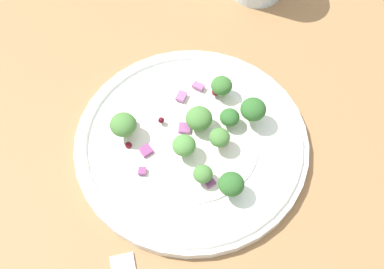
{
  "coord_description": "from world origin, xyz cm",
  "views": [
    {
      "loc": [
        12.41,
        -24.62,
        51.63
      ],
      "look_at": [
        0.07,
        1.88,
        2.7
      ],
      "focal_mm": 48.56,
      "sensor_mm": 36.0,
      "label": 1
    }
  ],
  "objects_px": {
    "broccoli_floret_0": "(222,86)",
    "broccoli_floret_2": "(183,148)",
    "broccoli_floret_1": "(230,118)",
    "plate": "(192,143)"
  },
  "relations": [
    {
      "from": "plate",
      "to": "broccoli_floret_2",
      "type": "xyz_separation_m",
      "value": [
        0.0,
        -0.02,
        0.02
      ]
    },
    {
      "from": "plate",
      "to": "broccoli_floret_0",
      "type": "height_order",
      "value": "broccoli_floret_0"
    },
    {
      "from": "broccoli_floret_2",
      "to": "broccoli_floret_0",
      "type": "bearing_deg",
      "value": 87.3
    },
    {
      "from": "broccoli_floret_0",
      "to": "broccoli_floret_1",
      "type": "relative_size",
      "value": 1.11
    },
    {
      "from": "plate",
      "to": "broccoli_floret_0",
      "type": "relative_size",
      "value": 10.46
    },
    {
      "from": "broccoli_floret_1",
      "to": "broccoli_floret_2",
      "type": "relative_size",
      "value": 0.88
    },
    {
      "from": "broccoli_floret_0",
      "to": "broccoli_floret_2",
      "type": "distance_m",
      "value": 0.09
    },
    {
      "from": "broccoli_floret_0",
      "to": "broccoli_floret_2",
      "type": "height_order",
      "value": "broccoli_floret_2"
    },
    {
      "from": "broccoli_floret_1",
      "to": "broccoli_floret_2",
      "type": "distance_m",
      "value": 0.07
    },
    {
      "from": "plate",
      "to": "broccoli_floret_0",
      "type": "distance_m",
      "value": 0.08
    }
  ]
}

